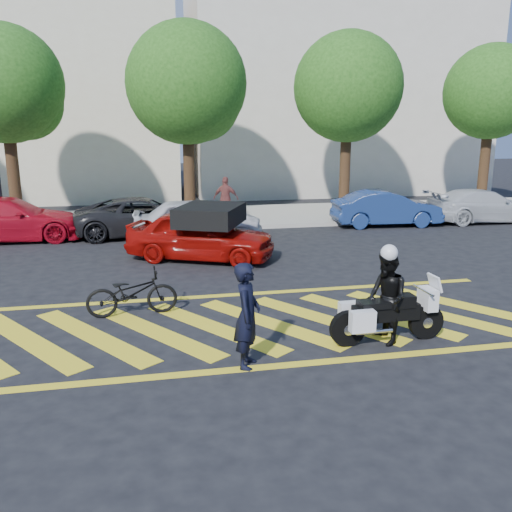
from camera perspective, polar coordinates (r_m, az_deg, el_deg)
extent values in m
plane|color=black|center=(10.48, -1.20, -7.26)|extent=(90.00, 90.00, 0.00)
cube|color=#9E998E|center=(22.01, -6.92, 3.99)|extent=(60.00, 5.00, 0.15)
cube|color=yellow|center=(10.55, -22.75, -8.22)|extent=(2.43, 3.21, 0.01)
cube|color=yellow|center=(10.38, -16.74, -8.06)|extent=(2.43, 3.21, 0.01)
cube|color=yellow|center=(10.33, -10.60, -7.80)|extent=(2.43, 3.21, 0.01)
cube|color=yellow|center=(10.40, -4.49, -7.46)|extent=(2.43, 3.21, 0.01)
cube|color=yellow|center=(10.58, 1.48, -7.05)|extent=(2.43, 3.21, 0.01)
cube|color=yellow|center=(10.87, 7.18, -6.58)|extent=(2.43, 3.21, 0.01)
cube|color=yellow|center=(11.26, 12.52, -6.08)|extent=(2.43, 3.21, 0.01)
cube|color=yellow|center=(11.74, 17.45, -5.57)|extent=(2.43, 3.21, 0.01)
cube|color=yellow|center=(12.30, 21.96, -5.07)|extent=(2.43, 3.21, 0.01)
cube|color=yellow|center=(8.77, 1.10, -11.60)|extent=(12.00, 0.20, 0.01)
cube|color=yellow|center=(12.25, -2.83, -4.12)|extent=(12.00, 0.20, 0.01)
cube|color=beige|center=(31.28, -24.00, 14.86)|extent=(16.00, 8.00, 10.00)
cube|color=beige|center=(32.51, 8.03, 16.66)|extent=(16.00, 8.00, 11.00)
cylinder|color=black|center=(22.21, -24.18, 8.00)|extent=(0.44, 0.44, 4.00)
sphere|color=#1E4B14|center=(22.19, -25.01, 16.11)|extent=(4.20, 4.20, 4.20)
sphere|color=#1E4B14|center=(22.33, -23.12, 14.64)|extent=(2.73, 2.73, 2.73)
cylinder|color=black|center=(21.77, -7.06, 8.99)|extent=(0.44, 0.44, 4.00)
sphere|color=#1E4B14|center=(21.75, -7.33, 17.59)|extent=(4.60, 4.60, 4.60)
sphere|color=#1E4B14|center=(22.07, -5.72, 15.78)|extent=(2.99, 2.99, 2.99)
cylinder|color=black|center=(23.22, 9.34, 9.20)|extent=(0.44, 0.44, 4.00)
sphere|color=#1E4B14|center=(23.20, 9.66, 17.13)|extent=(4.40, 4.40, 4.40)
sphere|color=#1E4B14|center=(23.67, 10.73, 15.41)|extent=(2.86, 2.86, 2.86)
cylinder|color=black|center=(26.25, 22.89, 8.82)|extent=(0.44, 0.44, 4.00)
sphere|color=#1E4B14|center=(26.22, 23.54, 15.57)|extent=(4.00, 4.00, 4.00)
sphere|color=#1E4B14|center=(26.79, 24.12, 14.16)|extent=(2.60, 2.60, 2.60)
cylinder|color=black|center=(20.11, -25.37, 6.26)|extent=(0.12, 0.12, 3.20)
imported|color=black|center=(8.50, -0.93, -6.27)|extent=(0.59, 0.72, 1.70)
imported|color=black|center=(11.13, -12.93, -3.80)|extent=(1.84, 0.76, 0.94)
cylinder|color=black|center=(9.56, 9.63, -7.54)|extent=(0.64, 0.15, 0.63)
cylinder|color=silver|center=(9.56, 9.63, -7.54)|extent=(0.20, 0.16, 0.19)
cylinder|color=black|center=(10.21, 17.44, -6.60)|extent=(0.64, 0.15, 0.63)
cylinder|color=silver|center=(10.21, 17.44, -6.60)|extent=(0.20, 0.16, 0.19)
cube|color=black|center=(9.76, 13.50, -5.79)|extent=(1.20, 0.28, 0.29)
cube|color=black|center=(9.83, 15.06, -4.57)|extent=(0.44, 0.30, 0.21)
cube|color=black|center=(9.61, 12.27, -4.96)|extent=(0.54, 0.34, 0.12)
cube|color=silver|center=(10.08, 17.62, -4.30)|extent=(0.22, 0.41, 0.38)
cube|color=silver|center=(9.76, 9.95, -5.79)|extent=(0.44, 0.18, 0.36)
cube|color=silver|center=(9.34, 11.15, -6.77)|extent=(0.44, 0.18, 0.36)
imported|color=black|center=(9.68, 13.58, -4.33)|extent=(0.64, 0.81, 1.63)
imported|color=#8D0A06|center=(15.34, -5.84, 2.19)|extent=(4.47, 3.24, 1.41)
imported|color=#AC0A1B|center=(19.58, -24.65, 3.54)|extent=(4.97, 2.08, 1.43)
imported|color=black|center=(19.08, -11.58, 4.09)|extent=(4.86, 2.49, 1.31)
imported|color=silver|center=(17.77, -6.13, 3.79)|extent=(4.29, 1.94, 1.43)
imported|color=navy|center=(21.06, 13.56, 4.89)|extent=(4.12, 1.70, 1.33)
imported|color=#B4B8BD|center=(23.07, 22.73, 4.90)|extent=(4.46, 1.89, 1.28)
imported|color=brown|center=(20.89, -3.19, 6.06)|extent=(1.05, 0.72, 1.66)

